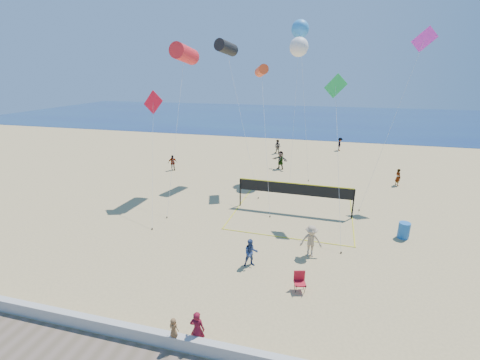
% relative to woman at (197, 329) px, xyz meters
% --- Properties ---
extents(ground, '(120.00, 120.00, 0.00)m').
position_rel_woman_xyz_m(ground, '(0.01, 2.70, -0.78)').
color(ground, tan).
rests_on(ground, ground).
extents(ocean, '(140.00, 50.00, 0.03)m').
position_rel_woman_xyz_m(ocean, '(0.01, 64.70, -0.76)').
color(ocean, navy).
rests_on(ocean, ground).
extents(seawall, '(32.00, 0.30, 0.60)m').
position_rel_woman_xyz_m(seawall, '(0.01, -0.30, -0.48)').
color(seawall, '#B2B2AD').
rests_on(seawall, ground).
extents(woman, '(0.59, 0.40, 1.55)m').
position_rel_woman_xyz_m(woman, '(0.00, 0.00, 0.00)').
color(woman, maroon).
rests_on(woman, ground).
extents(toddler, '(0.42, 0.31, 0.79)m').
position_rel_woman_xyz_m(toddler, '(-0.78, -0.35, 0.22)').
color(toddler, brown).
rests_on(toddler, seawall).
extents(bystander_a, '(0.93, 0.84, 1.55)m').
position_rel_woman_xyz_m(bystander_a, '(0.77, 5.65, 0.00)').
color(bystander_a, navy).
rests_on(bystander_a, ground).
extents(bystander_b, '(1.28, 0.84, 1.86)m').
position_rel_woman_xyz_m(bystander_b, '(3.78, 7.44, 0.15)').
color(bystander_b, tan).
rests_on(bystander_b, ground).
extents(far_person_0, '(1.01, 0.85, 1.62)m').
position_rel_woman_xyz_m(far_person_0, '(-10.92, 20.59, 0.03)').
color(far_person_0, gray).
rests_on(far_person_0, ground).
extents(far_person_1, '(1.87, 1.25, 1.93)m').
position_rel_woman_xyz_m(far_person_1, '(-0.11, 23.84, 0.19)').
color(far_person_1, gray).
rests_on(far_person_1, ground).
extents(far_person_2, '(0.60, 0.68, 1.56)m').
position_rel_woman_xyz_m(far_person_2, '(10.84, 21.31, 0.00)').
color(far_person_2, gray).
rests_on(far_person_2, ground).
extents(far_person_3, '(1.03, 0.92, 1.74)m').
position_rel_woman_xyz_m(far_person_3, '(-1.34, 30.40, 0.09)').
color(far_person_3, gray).
rests_on(far_person_3, ground).
extents(far_person_4, '(0.75, 1.15, 1.68)m').
position_rel_woman_xyz_m(far_person_4, '(6.26, 34.07, 0.06)').
color(far_person_4, gray).
rests_on(far_person_4, ground).
extents(camp_chair, '(0.64, 0.75, 1.09)m').
position_rel_woman_xyz_m(camp_chair, '(3.43, 4.26, -0.23)').
color(camp_chair, '#AA1322').
rests_on(camp_chair, ground).
extents(trash_barrel, '(0.76, 0.76, 1.02)m').
position_rel_woman_xyz_m(trash_barrel, '(9.29, 10.98, -0.27)').
color(trash_barrel, '#1A5AA9').
rests_on(trash_barrel, ground).
extents(volleyball_net, '(8.62, 8.47, 2.24)m').
position_rel_woman_xyz_m(volleyball_net, '(2.30, 13.21, 0.74)').
color(volleyball_net, black).
rests_on(volleyball_net, ground).
extents(kite_0, '(1.33, 7.44, 11.91)m').
position_rel_woman_xyz_m(kite_0, '(-6.83, 15.78, 10.33)').
color(kite_0, red).
rests_on(kite_0, ground).
extents(kite_1, '(4.77, 5.93, 12.43)m').
position_rel_woman_xyz_m(kite_1, '(-4.64, 19.63, 10.97)').
color(kite_1, black).
rests_on(kite_1, ground).
extents(kite_2, '(2.75, 7.18, 10.39)m').
position_rel_woman_xyz_m(kite_2, '(-1.21, 17.96, 9.08)').
color(kite_2, '#F94D21').
rests_on(kite_2, ground).
extents(kite_3, '(2.80, 5.09, 8.56)m').
position_rel_woman_xyz_m(kite_3, '(-8.17, 12.68, 6.55)').
color(kite_3, red).
rests_on(kite_3, ground).
extents(kite_4, '(1.75, 5.31, 9.74)m').
position_rel_woman_xyz_m(kite_4, '(4.54, 12.69, 7.63)').
color(kite_4, green).
rests_on(kite_4, ground).
extents(kite_5, '(4.26, 3.87, 12.85)m').
position_rel_woman_xyz_m(kite_5, '(10.17, 18.07, 10.51)').
color(kite_5, '#F12FD6').
rests_on(kite_5, ground).
extents(kite_6, '(2.06, 5.30, 12.63)m').
position_rel_woman_xyz_m(kite_6, '(1.36, 21.45, 11.03)').
color(kite_6, white).
rests_on(kite_6, ground).
extents(kite_7, '(2.78, 3.39, 14.17)m').
position_rel_woman_xyz_m(kite_7, '(1.26, 22.89, 12.62)').
color(kite_7, '#328DDF').
rests_on(kite_7, ground).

